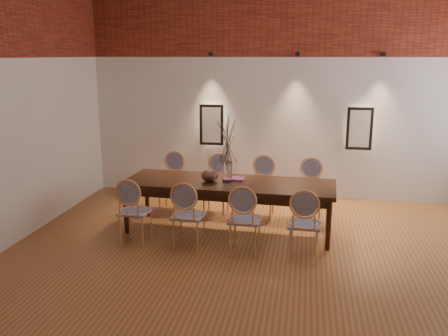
% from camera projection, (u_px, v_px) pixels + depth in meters
% --- Properties ---
extents(floor, '(7.00, 7.00, 0.02)m').
position_uv_depth(floor, '(265.00, 285.00, 5.40)').
color(floor, '#9B5F2F').
rests_on(floor, ground).
extents(wall_back, '(7.00, 0.10, 4.00)m').
position_uv_depth(wall_back, '(285.00, 86.00, 8.33)').
color(wall_back, silver).
rests_on(wall_back, ground).
extents(wall_front, '(7.00, 0.10, 4.00)m').
position_uv_depth(wall_front, '(178.00, 227.00, 1.53)').
color(wall_front, silver).
rests_on(wall_front, ground).
extents(brick_band_back, '(7.00, 0.02, 1.50)m').
position_uv_depth(brick_band_back, '(287.00, 11.00, 7.97)').
color(brick_band_back, maroon).
rests_on(brick_band_back, ground).
extents(niche_left, '(0.36, 0.06, 0.66)m').
position_uv_depth(niche_left, '(212.00, 125.00, 8.61)').
color(niche_left, '#FFEAC6').
rests_on(niche_left, wall_back).
extents(niche_right, '(0.36, 0.06, 0.66)m').
position_uv_depth(niche_right, '(359.00, 128.00, 8.18)').
color(niche_right, '#FFEAC6').
rests_on(niche_right, wall_back).
extents(spot_fixture_left, '(0.08, 0.10, 0.08)m').
position_uv_depth(spot_fixture_left, '(211.00, 54.00, 8.29)').
color(spot_fixture_left, black).
rests_on(spot_fixture_left, wall_back).
extents(spot_fixture_mid, '(0.08, 0.10, 0.08)m').
position_uv_depth(spot_fixture_mid, '(298.00, 54.00, 8.04)').
color(spot_fixture_mid, black).
rests_on(spot_fixture_mid, wall_back).
extents(spot_fixture_right, '(0.08, 0.10, 0.08)m').
position_uv_depth(spot_fixture_right, '(383.00, 54.00, 7.81)').
color(spot_fixture_right, black).
rests_on(spot_fixture_right, wall_back).
extents(dining_table, '(3.07, 1.11, 0.75)m').
position_uv_depth(dining_table, '(229.00, 206.00, 6.94)').
color(dining_table, '#36190B').
rests_on(dining_table, floor).
extents(chair_near_a, '(0.46, 0.46, 0.94)m').
position_uv_depth(chair_near_a, '(135.00, 211.00, 6.43)').
color(chair_near_a, tan).
rests_on(chair_near_a, floor).
extents(chair_near_b, '(0.46, 0.46, 0.94)m').
position_uv_depth(chair_near_b, '(189.00, 215.00, 6.27)').
color(chair_near_b, tan).
rests_on(chair_near_b, floor).
extents(chair_near_c, '(0.46, 0.46, 0.94)m').
position_uv_depth(chair_near_c, '(245.00, 220.00, 6.11)').
color(chair_near_c, tan).
rests_on(chair_near_c, floor).
extents(chair_near_d, '(0.46, 0.46, 0.94)m').
position_uv_depth(chair_near_d, '(304.00, 224.00, 5.95)').
color(chair_near_d, tan).
rests_on(chair_near_d, floor).
extents(chair_far_a, '(0.46, 0.46, 0.94)m').
position_uv_depth(chair_far_a, '(172.00, 182.00, 7.88)').
color(chair_far_a, tan).
rests_on(chair_far_a, floor).
extents(chair_far_b, '(0.46, 0.46, 0.94)m').
position_uv_depth(chair_far_b, '(216.00, 185.00, 7.72)').
color(chair_far_b, tan).
rests_on(chair_far_b, floor).
extents(chair_far_c, '(0.46, 0.46, 0.94)m').
position_uv_depth(chair_far_c, '(262.00, 188.00, 7.56)').
color(chair_far_c, tan).
rests_on(chair_far_c, floor).
extents(chair_far_d, '(0.46, 0.46, 0.94)m').
position_uv_depth(chair_far_d, '(310.00, 191.00, 7.40)').
color(chair_far_d, tan).
rests_on(chair_far_d, floor).
extents(vase, '(0.14, 0.14, 0.30)m').
position_uv_depth(vase, '(227.00, 172.00, 6.82)').
color(vase, silver).
rests_on(vase, dining_table).
extents(dried_branches, '(0.50, 0.50, 0.70)m').
position_uv_depth(dried_branches, '(227.00, 141.00, 6.71)').
color(dried_branches, '#483F2D').
rests_on(dried_branches, vase).
extents(bowl, '(0.24, 0.24, 0.18)m').
position_uv_depth(bowl, '(209.00, 176.00, 6.84)').
color(bowl, '#592D23').
rests_on(bowl, dining_table).
extents(book, '(0.27, 0.19, 0.03)m').
position_uv_depth(book, '(235.00, 179.00, 6.95)').
color(book, '#8E2D78').
rests_on(book, dining_table).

